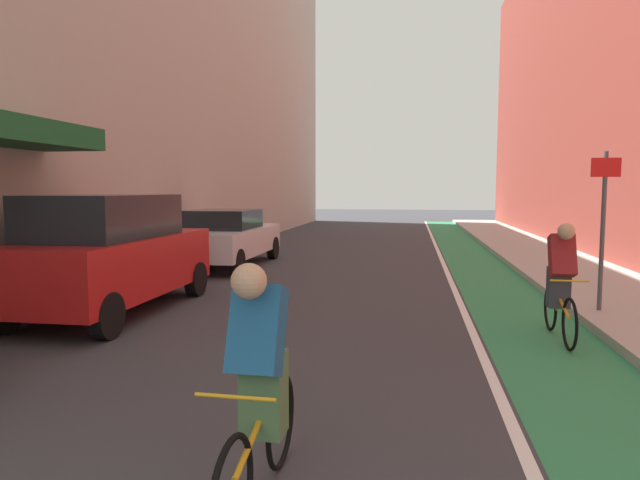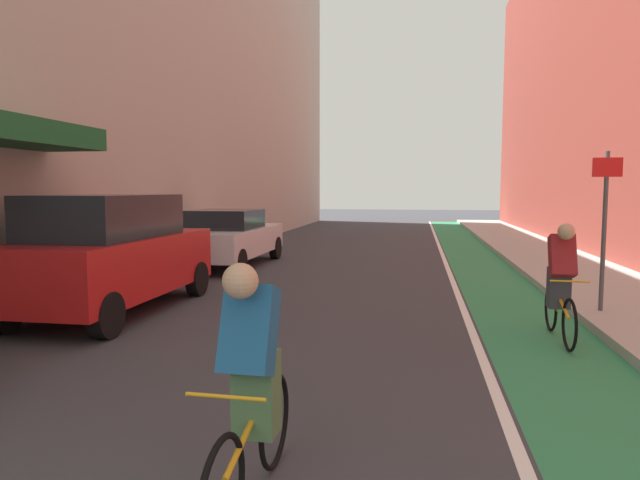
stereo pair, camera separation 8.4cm
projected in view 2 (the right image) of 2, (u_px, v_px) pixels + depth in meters
The scene contains 11 objects.
ground_plane at pixel (350, 266), 15.05m from camera, with size 85.41×85.41×0.00m, color #38383D.
bike_lane_paint at pixel (475, 259), 16.41m from camera, with size 1.60×38.82×0.00m, color #2D8451.
lane_divider_stripe at pixel (444, 259), 16.56m from camera, with size 0.12×38.82×0.00m, color white.
sidewalk_right at pixel (550, 259), 16.04m from camera, with size 2.61×38.82×0.14m, color #A8A59E.
building_facade_left at pixel (166, 27), 17.39m from camera, with size 4.15×38.82×14.30m.
building_facade_right at pixel (629, 42), 16.98m from camera, with size 2.40×34.82×13.16m, color brown.
parked_suv_red at pixel (111, 253), 9.25m from camera, with size 1.86×4.30×1.98m.
parked_sedan_white at pixel (228, 237), 14.94m from camera, with size 1.97×4.49×1.53m.
cyclist_lead at pixel (252, 384), 3.58m from camera, with size 0.48×1.75×1.63m.
cyclist_mid at pixel (561, 282), 7.55m from camera, with size 0.48×1.74×1.62m.
street_sign_post at pixel (605, 216), 8.71m from camera, with size 0.44×0.07×2.52m.
Camera 2 is at (1.78, 0.58, 2.07)m, focal length 31.09 mm.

